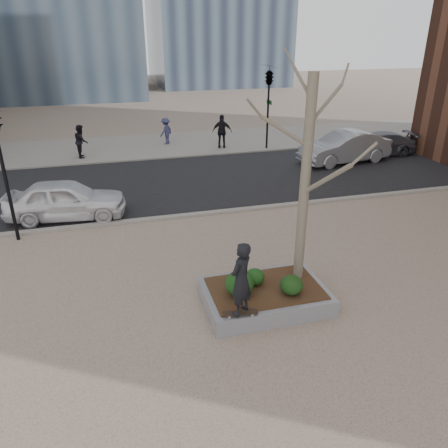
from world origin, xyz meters
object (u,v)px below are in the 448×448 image
object	(u,v)px
skateboard	(240,314)
police_car	(66,199)
planter	(265,297)
skateboarder	(241,279)

from	to	relation	value
skateboard	police_car	world-z (taller)	police_car
skateboard	police_car	size ratio (longest dim) A/B	0.19
planter	skateboard	world-z (taller)	skateboard
planter	police_car	world-z (taller)	police_car
skateboard	skateboarder	xyz separation A→B (m)	(0.00, 0.00, 0.90)
police_car	skateboarder	bearing A→B (deg)	-145.36
skateboard	skateboarder	bearing A→B (deg)	0.00
skateboarder	police_car	world-z (taller)	skateboarder
planter	police_car	bearing A→B (deg)	125.52
planter	skateboard	bearing A→B (deg)	-136.49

